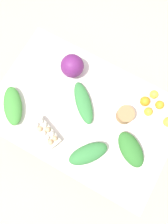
# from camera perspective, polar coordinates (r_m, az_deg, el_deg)

# --- Properties ---
(ground_plane) EXTENTS (8.00, 8.00, 0.00)m
(ground_plane) POSITION_cam_1_polar(r_m,az_deg,el_deg) (2.37, 0.00, -4.03)
(ground_plane) COLOR #C6B289
(dining_table) EXTENTS (1.40, 0.92, 0.71)m
(dining_table) POSITION_cam_1_polar(r_m,az_deg,el_deg) (1.76, 0.00, -0.79)
(dining_table) COLOR silver
(dining_table) RESTS_ON ground_plane
(cabbage_purple) EXTENTS (0.18, 0.18, 0.18)m
(cabbage_purple) POSITION_cam_1_polar(r_m,az_deg,el_deg) (1.71, -3.10, 11.92)
(cabbage_purple) COLOR #601E5B
(cabbage_purple) RESTS_ON dining_table
(egg_carton) EXTENTS (0.26, 0.17, 0.09)m
(egg_carton) POSITION_cam_1_polar(r_m,az_deg,el_deg) (1.63, -9.86, -5.18)
(egg_carton) COLOR beige
(egg_carton) RESTS_ON dining_table
(paper_bag) EXTENTS (0.13, 0.13, 0.10)m
(paper_bag) POSITION_cam_1_polar(r_m,az_deg,el_deg) (1.65, 10.69, -0.74)
(paper_bag) COLOR #997047
(paper_bag) RESTS_ON dining_table
(greens_bunch_kale) EXTENTS (0.31, 0.28, 0.10)m
(greens_bunch_kale) POSITION_cam_1_polar(r_m,az_deg,el_deg) (1.62, 12.12, -9.51)
(greens_bunch_kale) COLOR #2D6B28
(greens_bunch_kale) RESTS_ON dining_table
(greens_bunch_scallion) EXTENTS (0.30, 0.33, 0.08)m
(greens_bunch_scallion) POSITION_cam_1_polar(r_m,az_deg,el_deg) (1.73, -18.09, 1.57)
(greens_bunch_scallion) COLOR #3D8433
(greens_bunch_scallion) RESTS_ON dining_table
(greens_bunch_beet_tops) EXTENTS (0.32, 0.33, 0.07)m
(greens_bunch_beet_tops) POSITION_cam_1_polar(r_m,az_deg,el_deg) (1.66, -0.15, 2.43)
(greens_bunch_beet_tops) COLOR #337538
(greens_bunch_beet_tops) RESTS_ON dining_table
(greens_bunch_chard) EXTENTS (0.29, 0.31, 0.09)m
(greens_bunch_chard) POSITION_cam_1_polar(r_m,az_deg,el_deg) (1.59, 1.10, -10.81)
(greens_bunch_chard) COLOR #337538
(greens_bunch_chard) RESTS_ON dining_table
(orange_0) EXTENTS (0.07, 0.07, 0.07)m
(orange_0) POSITION_cam_1_polar(r_m,az_deg,el_deg) (1.75, 19.16, 1.77)
(orange_0) COLOR orange
(orange_0) RESTS_ON dining_table
(orange_1) EXTENTS (0.07, 0.07, 0.07)m
(orange_1) POSITION_cam_1_polar(r_m,az_deg,el_deg) (1.72, 16.46, 0.08)
(orange_1) COLOR orange
(orange_1) RESTS_ON dining_table
(orange_2) EXTENTS (0.07, 0.07, 0.07)m
(orange_2) POSITION_cam_1_polar(r_m,az_deg,el_deg) (1.74, 21.13, -2.46)
(orange_2) COLOR #F9A833
(orange_2) RESTS_ON dining_table
(orange_3) EXTENTS (0.08, 0.08, 0.08)m
(orange_3) POSITION_cam_1_polar(r_m,az_deg,el_deg) (1.72, 15.63, 2.71)
(orange_3) COLOR orange
(orange_3) RESTS_ON dining_table
(orange_5) EXTENTS (0.07, 0.07, 0.07)m
(orange_5) POSITION_cam_1_polar(r_m,az_deg,el_deg) (1.77, 17.81, 4.40)
(orange_5) COLOR #F9A833
(orange_5) RESTS_ON dining_table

